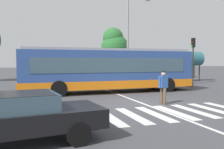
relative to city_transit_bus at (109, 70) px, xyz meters
The scene contains 14 objects.
ground_plane 4.98m from the city_transit_bus, 91.20° to the right, with size 160.00×160.00×0.00m, color #47474C.
city_transit_bus is the anchor object (origin of this frame).
pedestrian_crossing_street 5.67m from the city_transit_bus, 78.52° to the right, with size 0.57×0.39×1.72m.
foreground_sedan 11.14m from the city_transit_bus, 120.59° to the right, with size 4.68×2.33×1.35m.
parked_car_silver 12.80m from the city_transit_bus, 104.99° to the left, with size 1.96×4.55×1.35m.
parked_car_champagne 12.39m from the city_transit_bus, 92.59° to the left, with size 1.92×4.53×1.35m.
parked_car_teal 12.44m from the city_transit_bus, 81.31° to the left, with size 1.94×4.53×1.35m.
parked_car_black 13.10m from the city_transit_bus, 69.13° to the left, with size 1.94×4.54×1.35m.
traffic_light_far_corner 10.59m from the city_transit_bus, 20.47° to the left, with size 0.33×0.32×4.45m.
bus_stop_shelter 12.36m from the city_transit_bus, 30.50° to the left, with size 4.17×1.54×3.25m.
twin_arm_street_lamp 7.72m from the city_transit_bus, 56.33° to the left, with size 4.82×0.32×8.52m.
background_tree_right 17.72m from the city_transit_bus, 69.51° to the left, with size 3.89×3.89×6.95m.
crosswalk_painted_stripes 7.58m from the city_transit_bus, 89.39° to the right, with size 7.28×3.10×0.01m.
lane_center_line 3.16m from the city_transit_bus, 85.30° to the right, with size 0.16×24.00×0.01m, color silver.
Camera 1 is at (-5.19, -11.62, 2.18)m, focal length 39.02 mm.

